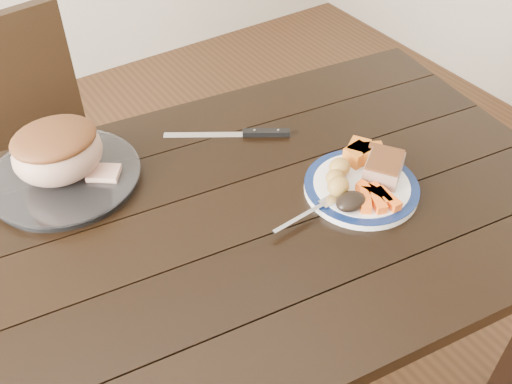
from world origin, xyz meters
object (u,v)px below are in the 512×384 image
dinner_plate (361,188)px  carving_knife (251,133)px  fork (311,212)px  dining_table (222,247)px  serving_platter (65,178)px  pork_slice (384,168)px  roast_joint (58,153)px  chair_far (40,156)px

dinner_plate → carving_knife: (-0.09, 0.31, -0.00)m
dinner_plate → fork: (-0.15, -0.01, 0.01)m
dining_table → fork: fork is taller
dinner_plate → serving_platter: size_ratio=0.77×
serving_platter → pork_slice: size_ratio=3.47×
dinner_plate → pork_slice: 0.07m
dining_table → carving_knife: size_ratio=6.08×
pork_slice → dining_table: bearing=164.0°
pork_slice → roast_joint: size_ratio=0.49×
dinner_plate → serving_platter: 0.68m
chair_far → pork_slice: chair_far is taller
roast_joint → carving_knife: (0.45, -0.09, -0.08)m
serving_platter → roast_joint: (0.00, 0.00, 0.07)m
chair_far → serving_platter: chair_far is taller
dinner_plate → roast_joint: size_ratio=1.30×
dinner_plate → chair_far: bearing=122.1°
carving_knife → dinner_plate: bearing=-40.5°
chair_far → serving_platter: bearing=79.1°
chair_far → fork: 0.96m
serving_platter → carving_knife: 0.46m
fork → carving_knife: bearing=76.3°
chair_far → carving_knife: 0.72m
fork → carving_knife: 0.33m
dining_table → serving_platter: bearing=127.8°
pork_slice → dinner_plate: bearing=175.2°
carving_knife → fork: bearing=-67.0°
serving_platter → pork_slice: 0.73m
chair_far → serving_platter: 0.50m
dining_table → fork: size_ratio=9.56×
dinner_plate → pork_slice: (0.06, -0.00, 0.03)m
fork → chair_far: bearing=110.1°
dining_table → carving_knife: bearing=44.2°
pork_slice → roast_joint: 0.73m
chair_far → carving_knife: size_ratio=3.32×
chair_far → roast_joint: size_ratio=4.67×
dinner_plate → fork: fork is taller
chair_far → dinner_plate: bearing=113.8°
pork_slice → roast_joint: (-0.60, 0.41, 0.04)m
dining_table → chair_far: (-0.21, 0.74, -0.13)m
dining_table → carving_knife: (0.22, 0.21, 0.10)m
carving_knife → pork_slice: bearing=-31.7°
serving_platter → carving_knife: serving_platter is taller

